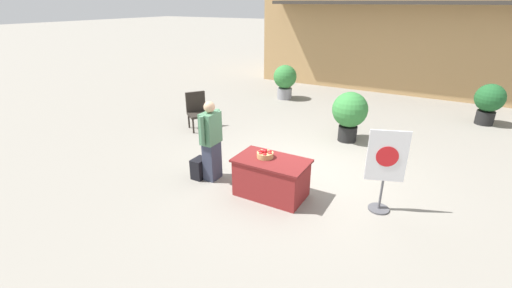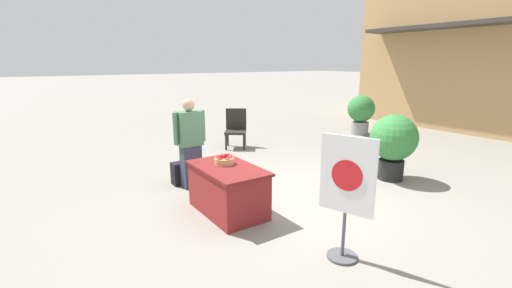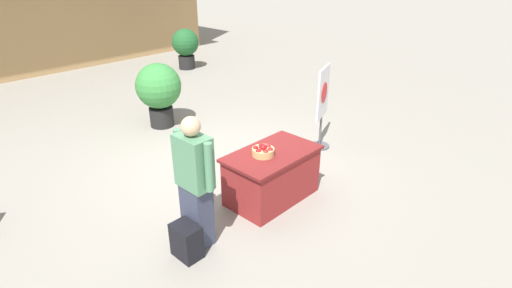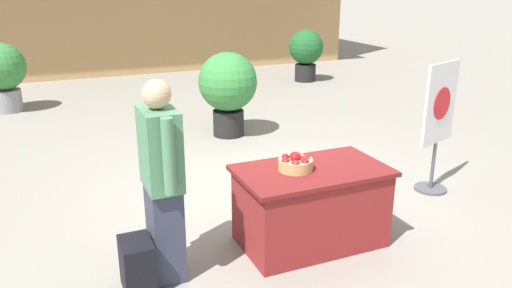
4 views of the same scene
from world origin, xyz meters
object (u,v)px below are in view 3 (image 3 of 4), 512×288
object	(u,v)px
person_visitor	(195,183)
potted_plant_near_left	(159,89)
backpack	(187,241)
potted_plant_far_left	(186,45)
display_table	(272,175)
poster_board	(322,104)
apple_basket	(263,151)

from	to	relation	value
person_visitor	potted_plant_near_left	bearing A→B (deg)	61.58
backpack	potted_plant_far_left	bearing A→B (deg)	52.50
potted_plant_near_left	display_table	bearing A→B (deg)	-97.90
poster_board	potted_plant_near_left	xyz separation A→B (m)	(-1.39, 2.91, -0.06)
potted_plant_near_left	potted_plant_far_left	distance (m)	4.56
potted_plant_far_left	display_table	bearing A→B (deg)	-118.48
apple_basket	potted_plant_far_left	xyz separation A→B (m)	(3.78, 6.66, -0.09)
display_table	backpack	bearing A→B (deg)	-175.99
apple_basket	backpack	world-z (taller)	apple_basket
apple_basket	poster_board	xyz separation A→B (m)	(2.02, 0.46, 0.03)
apple_basket	potted_plant_far_left	bearing A→B (deg)	60.41
person_visitor	potted_plant_near_left	size ratio (longest dim) A/B	1.27
backpack	potted_plant_near_left	distance (m)	4.11
apple_basket	backpack	distance (m)	1.56
backpack	potted_plant_far_left	xyz separation A→B (m)	(5.22, 6.81, 0.49)
apple_basket	potted_plant_far_left	size ratio (longest dim) A/B	0.25
display_table	person_visitor	world-z (taller)	person_visitor
person_visitor	backpack	distance (m)	0.68
potted_plant_near_left	poster_board	bearing A→B (deg)	-64.44
display_table	poster_board	bearing A→B (deg)	14.67
poster_board	apple_basket	bearing A→B (deg)	-97.20
apple_basket	potted_plant_near_left	size ratio (longest dim) A/B	0.23
backpack	poster_board	distance (m)	3.56
display_table	apple_basket	xyz separation A→B (m)	(-0.15, 0.03, 0.43)
backpack	potted_plant_near_left	bearing A→B (deg)	59.58
display_table	poster_board	world-z (taller)	poster_board
display_table	potted_plant_near_left	distance (m)	3.46
apple_basket	potted_plant_near_left	world-z (taller)	potted_plant_near_left
potted_plant_near_left	potted_plant_far_left	world-z (taller)	potted_plant_near_left
backpack	apple_basket	bearing A→B (deg)	5.62
display_table	backpack	distance (m)	1.60
person_visitor	potted_plant_far_left	distance (m)	8.35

